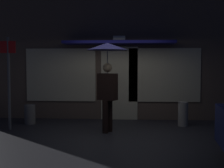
% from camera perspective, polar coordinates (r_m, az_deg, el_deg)
% --- Properties ---
extents(ground_plane, '(18.00, 18.00, 0.00)m').
position_cam_1_polar(ground_plane, '(6.97, 0.70, -10.06)').
color(ground_plane, '#26262B').
extents(building_facade, '(10.16, 1.00, 4.54)m').
position_cam_1_polar(building_facade, '(9.13, 1.43, 7.40)').
color(building_facade, brown).
rests_on(building_facade, ground).
extents(person_with_umbrella, '(1.02, 1.02, 2.19)m').
position_cam_1_polar(person_with_umbrella, '(7.24, -0.89, 3.57)').
color(person_with_umbrella, black).
rests_on(person_with_umbrella, ground).
extents(street_sign_post, '(0.40, 0.07, 2.35)m').
position_cam_1_polar(street_sign_post, '(8.00, -19.16, 1.19)').
color(street_sign_post, '#595B60').
rests_on(street_sign_post, ground).
extents(sidewalk_bollard, '(0.27, 0.27, 0.65)m').
position_cam_1_polar(sidewalk_bollard, '(8.32, 13.44, -5.60)').
color(sidewalk_bollard, '#9E998E').
rests_on(sidewalk_bollard, ground).
extents(sidewalk_bollard_2, '(0.30, 0.30, 0.54)m').
position_cam_1_polar(sidewalk_bollard_2, '(8.67, -15.45, -5.63)').
color(sidewalk_bollard_2, slate).
rests_on(sidewalk_bollard_2, ground).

